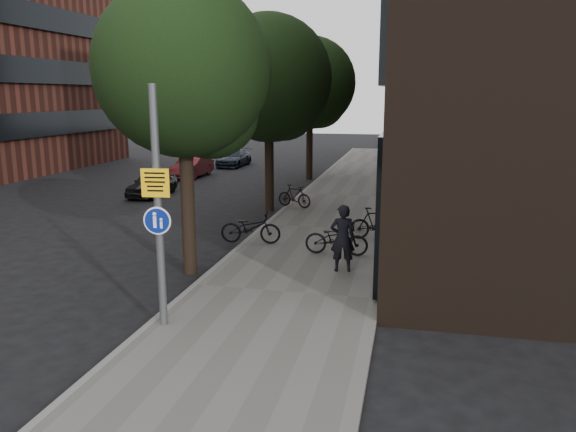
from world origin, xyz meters
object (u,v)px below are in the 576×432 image
(pedestrian, at_px, (343,238))
(parked_bike_facade_near, at_px, (336,238))
(signpost, at_px, (158,208))
(parked_car_near, at_px, (152,184))

(pedestrian, xyz_separation_m, parked_bike_facade_near, (-0.36, 1.51, -0.41))
(signpost, relative_size, pedestrian, 2.66)
(signpost, xyz_separation_m, parked_bike_facade_near, (2.73, 5.79, -1.92))
(signpost, distance_m, parked_bike_facade_near, 6.68)
(pedestrian, xyz_separation_m, parked_car_near, (-10.24, 9.94, -0.44))
(signpost, xyz_separation_m, parked_car_near, (-7.16, 14.22, -1.94))
(parked_car_near, bearing_deg, pedestrian, -43.95)
(signpost, relative_size, parked_car_near, 1.41)
(pedestrian, height_order, parked_car_near, pedestrian)
(parked_bike_facade_near, bearing_deg, pedestrian, -166.46)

